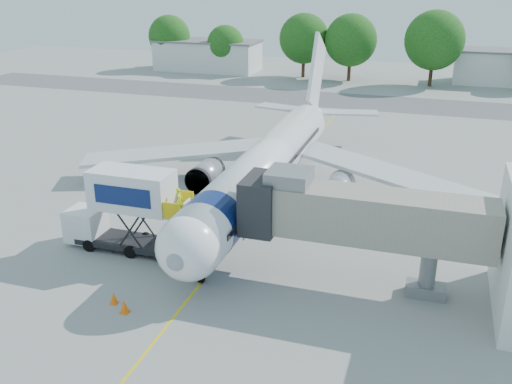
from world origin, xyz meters
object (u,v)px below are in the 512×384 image
(ground_tug, at_px, (123,332))
(jet_bridge, at_px, (349,215))
(aircraft, at_px, (269,164))
(catering_hiloader, at_px, (125,210))

(ground_tug, bearing_deg, jet_bridge, 63.75)
(aircraft, relative_size, jet_bridge, 2.71)
(ground_tug, bearing_deg, aircraft, 105.32)
(aircraft, bearing_deg, jet_bridge, -54.30)
(catering_hiloader, bearing_deg, jet_bridge, 0.01)
(jet_bridge, height_order, ground_tug, jet_bridge)
(catering_hiloader, height_order, ground_tug, catering_hiloader)
(aircraft, distance_m, ground_tug, 20.49)
(catering_hiloader, bearing_deg, ground_tug, -61.43)
(catering_hiloader, distance_m, ground_tug, 10.67)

